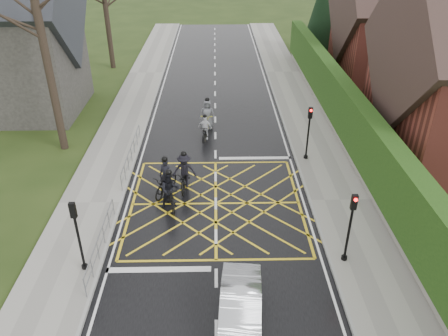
{
  "coord_description": "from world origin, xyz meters",
  "views": [
    {
      "loc": [
        0.05,
        -17.33,
        12.01
      ],
      "look_at": [
        0.42,
        1.17,
        1.3
      ],
      "focal_mm": 35.0,
      "sensor_mm": 36.0,
      "label": 1
    }
  ],
  "objects_px": {
    "cyclist_back": "(170,194)",
    "cyclist_lead": "(207,118)",
    "cyclist_rear": "(166,181)",
    "car": "(240,309)",
    "cyclist_mid": "(185,175)",
    "cyclist_front": "(205,130)"
  },
  "relations": [
    {
      "from": "cyclist_back",
      "to": "cyclist_lead",
      "type": "distance_m",
      "value": 9.0
    },
    {
      "from": "cyclist_rear",
      "to": "cyclist_mid",
      "type": "relative_size",
      "value": 1.03
    },
    {
      "from": "cyclist_back",
      "to": "cyclist_lead",
      "type": "height_order",
      "value": "cyclist_lead"
    },
    {
      "from": "car",
      "to": "cyclist_back",
      "type": "bearing_deg",
      "value": 117.6
    },
    {
      "from": "cyclist_back",
      "to": "car",
      "type": "distance_m",
      "value": 7.47
    },
    {
      "from": "cyclist_rear",
      "to": "cyclist_front",
      "type": "relative_size",
      "value": 1.31
    },
    {
      "from": "cyclist_rear",
      "to": "car",
      "type": "xyz_separation_m",
      "value": [
        3.25,
        -8.12,
        -0.01
      ]
    },
    {
      "from": "cyclist_mid",
      "to": "cyclist_lead",
      "type": "height_order",
      "value": "cyclist_lead"
    },
    {
      "from": "cyclist_rear",
      "to": "cyclist_back",
      "type": "xyz_separation_m",
      "value": [
        0.31,
        -1.25,
        0.11
      ]
    },
    {
      "from": "cyclist_front",
      "to": "car",
      "type": "distance_m",
      "value": 14.23
    },
    {
      "from": "car",
      "to": "cyclist_mid",
      "type": "bearing_deg",
      "value": 109.76
    },
    {
      "from": "cyclist_back",
      "to": "cyclist_front",
      "type": "xyz_separation_m",
      "value": [
        1.51,
        7.29,
        -0.17
      ]
    },
    {
      "from": "cyclist_rear",
      "to": "cyclist_mid",
      "type": "xyz_separation_m",
      "value": [
        0.89,
        0.5,
        0.09
      ]
    },
    {
      "from": "cyclist_back",
      "to": "cyclist_mid",
      "type": "distance_m",
      "value": 1.84
    },
    {
      "from": "cyclist_rear",
      "to": "cyclist_back",
      "type": "bearing_deg",
      "value": -53.13
    },
    {
      "from": "cyclist_back",
      "to": "car",
      "type": "height_order",
      "value": "cyclist_back"
    },
    {
      "from": "cyclist_rear",
      "to": "cyclist_lead",
      "type": "bearing_deg",
      "value": 98.43
    },
    {
      "from": "cyclist_lead",
      "to": "cyclist_rear",
      "type": "bearing_deg",
      "value": -99.94
    },
    {
      "from": "cyclist_rear",
      "to": "cyclist_mid",
      "type": "distance_m",
      "value": 1.02
    },
    {
      "from": "cyclist_lead",
      "to": "car",
      "type": "relative_size",
      "value": 0.56
    },
    {
      "from": "cyclist_mid",
      "to": "cyclist_front",
      "type": "bearing_deg",
      "value": 83.14
    },
    {
      "from": "cyclist_front",
      "to": "car",
      "type": "height_order",
      "value": "cyclist_front"
    }
  ]
}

